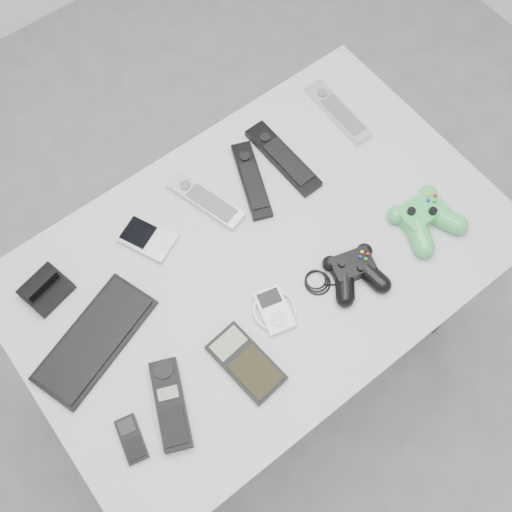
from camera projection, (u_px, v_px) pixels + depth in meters
floor at (257, 362)px, 1.95m from camera, size 3.50×3.50×0.00m
desk at (260, 269)px, 1.37m from camera, size 1.08×0.70×0.73m
pda_keyboard at (95, 340)px, 1.23m from camera, size 0.30×0.20×0.02m
dock_bracket at (44, 287)px, 1.25m from camera, size 0.11×0.10×0.05m
pda at (148, 238)px, 1.32m from camera, size 0.12×0.14×0.02m
remote_silver_a at (205, 200)px, 1.36m from camera, size 0.10×0.20×0.02m
remote_black_a at (252, 180)px, 1.38m from camera, size 0.12×0.21×0.02m
remote_black_b at (283, 158)px, 1.40m from camera, size 0.06×0.22×0.02m
remote_silver_b at (338, 111)px, 1.46m from camera, size 0.05×0.21×0.02m
mobile_phone at (132, 439)px, 1.15m from camera, size 0.06×0.10×0.02m
cordless_handset at (171, 404)px, 1.17m from camera, size 0.12×0.18×0.03m
calculator at (246, 362)px, 1.21m from camera, size 0.10×0.17×0.02m
mp3_player at (274, 310)px, 1.25m from camera, size 0.11×0.12×0.02m
controller_black at (354, 271)px, 1.27m from camera, size 0.24×0.19×0.04m
controller_green at (425, 217)px, 1.32m from camera, size 0.15×0.16×0.05m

